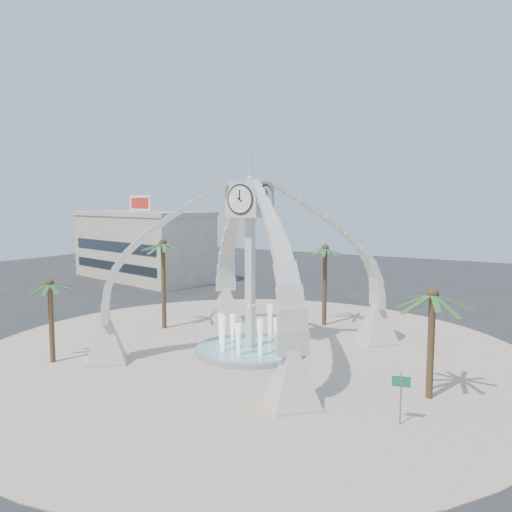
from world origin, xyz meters
The scene contains 10 objects.
ground centered at (0.00, 0.00, 0.00)m, with size 140.00×140.00×0.00m, color #282828.
plaza centered at (0.00, 0.00, 0.03)m, with size 40.00×40.00×0.06m, color #C9B296.
clock_tower centered at (0.00, 0.00, 6.49)m, with size 17.94×17.94×16.30m.
fountain centered at (0.00, 0.00, 0.29)m, with size 8.00×8.00×3.62m.
building_nw centered at (-32.00, 22.00, 4.83)m, with size 23.75×13.73×11.90m.
palm_east centered at (13.00, -2.05, 5.81)m, with size 4.54×4.54×6.68m.
palm_west centered at (-10.04, 2.03, 7.29)m, with size 4.56×4.56×8.22m.
palm_north centered at (1.27, 10.30, 6.77)m, with size 5.10×5.10×7.69m.
palm_south centered at (-10.23, -8.93, 5.40)m, with size 4.75×4.75×6.17m.
street_sign centered at (12.55, -6.23, 1.88)m, with size 0.94×0.29×2.64m.
Camera 1 is at (18.72, -29.80, 10.80)m, focal length 35.00 mm.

